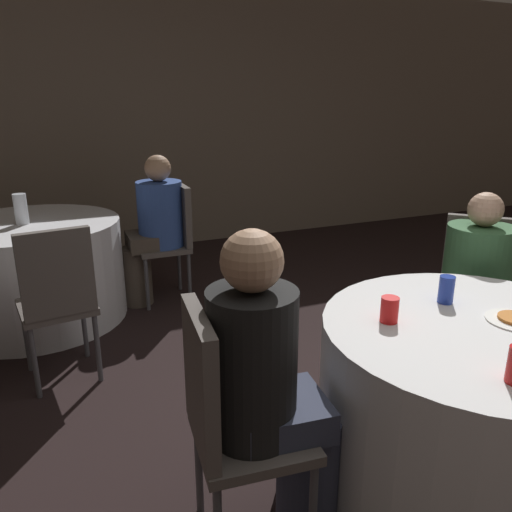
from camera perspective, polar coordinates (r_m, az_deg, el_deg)
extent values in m
plane|color=black|center=(2.59, 20.49, -21.99)|extent=(16.00, 16.00, 0.00)
cube|color=gray|center=(5.65, -8.21, 15.45)|extent=(16.00, 0.06, 2.80)
cylinder|color=white|center=(2.34, 23.19, -15.66)|extent=(1.24, 1.24, 0.75)
cylinder|color=silver|center=(4.05, -24.04, -1.61)|extent=(1.29, 1.29, 0.75)
cube|color=#59514C|center=(3.15, 23.42, -5.39)|extent=(0.57, 0.57, 0.04)
cube|color=#59514C|center=(3.24, 23.98, 0.03)|extent=(0.30, 0.31, 0.48)
cylinder|color=#4C4C51|center=(3.11, 26.06, -10.89)|extent=(0.03, 0.03, 0.43)
cylinder|color=#4C4C51|center=(3.09, 19.70, -10.20)|extent=(0.03, 0.03, 0.43)
cylinder|color=#4C4C51|center=(3.41, 25.81, -8.28)|extent=(0.03, 0.03, 0.43)
cylinder|color=#4C4C51|center=(3.40, 20.07, -7.64)|extent=(0.03, 0.03, 0.43)
cube|color=#59514C|center=(1.90, -0.42, -19.87)|extent=(0.44, 0.44, 0.04)
cube|color=#59514C|center=(1.72, -6.37, -13.96)|extent=(0.09, 0.38, 0.48)
cylinder|color=#4C4C51|center=(2.21, 2.77, -21.30)|extent=(0.03, 0.03, 0.43)
cylinder|color=#4C4C51|center=(2.15, -6.55, -22.87)|extent=(0.03, 0.03, 0.43)
cube|color=#59514C|center=(3.12, -21.83, -5.42)|extent=(0.45, 0.45, 0.04)
cube|color=#59514C|center=(2.86, -21.80, -1.90)|extent=(0.38, 0.10, 0.48)
cylinder|color=#4C4C51|center=(3.35, -24.75, -8.57)|extent=(0.03, 0.03, 0.43)
cylinder|color=#4C4C51|center=(3.39, -19.04, -7.57)|extent=(0.03, 0.03, 0.43)
cylinder|color=#4C4C51|center=(3.05, -23.96, -11.13)|extent=(0.03, 0.03, 0.43)
cylinder|color=#4C4C51|center=(3.09, -17.65, -9.99)|extent=(0.03, 0.03, 0.43)
cube|color=#59514C|center=(4.09, -10.65, 0.96)|extent=(0.41, 0.41, 0.04)
cube|color=#59514C|center=(4.06, -8.37, 4.74)|extent=(0.06, 0.38, 0.48)
cylinder|color=#4C4C51|center=(3.98, -12.34, -3.20)|extent=(0.03, 0.03, 0.43)
cylinder|color=#4C4C51|center=(4.30, -13.17, -1.69)|extent=(0.03, 0.03, 0.43)
cylinder|color=#4C4C51|center=(4.04, -7.60, -2.59)|extent=(0.03, 0.03, 0.43)
cylinder|color=#4C4C51|center=(4.35, -8.76, -1.15)|extent=(0.03, 0.03, 0.43)
cylinder|color=#4C4238|center=(4.12, -13.47, -2.24)|extent=(0.24, 0.24, 0.47)
cube|color=#4C4238|center=(4.05, -12.23, 1.73)|extent=(0.33, 0.34, 0.12)
cylinder|color=#33519E|center=(4.02, -10.88, 4.75)|extent=(0.35, 0.35, 0.52)
sphere|color=tan|center=(3.96, -11.18, 9.82)|extent=(0.20, 0.20, 0.20)
cylinder|color=black|center=(3.04, 22.92, -10.65)|extent=(0.24, 0.24, 0.47)
cube|color=black|center=(3.02, 23.58, -4.94)|extent=(0.47, 0.47, 0.12)
cylinder|color=#38663D|center=(3.07, 23.99, -1.06)|extent=(0.37, 0.37, 0.46)
sphere|color=tan|center=(2.99, 24.76, 4.85)|extent=(0.19, 0.19, 0.19)
cylinder|color=#33384C|center=(2.09, 5.89, -23.34)|extent=(0.24, 0.24, 0.47)
cube|color=#33384C|center=(1.89, 2.94, -17.56)|extent=(0.35, 0.33, 0.12)
cylinder|color=black|center=(1.74, -0.44, -12.30)|extent=(0.31, 0.31, 0.54)
sphere|color=tan|center=(1.58, -0.47, -0.55)|extent=(0.21, 0.21, 0.21)
cylinder|color=#1E38A5|center=(2.32, 20.92, -3.60)|extent=(0.07, 0.07, 0.12)
cylinder|color=red|center=(2.07, 15.01, -5.94)|extent=(0.07, 0.07, 0.10)
cylinder|color=silver|center=(3.89, -25.29, 4.88)|extent=(0.09, 0.09, 0.22)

